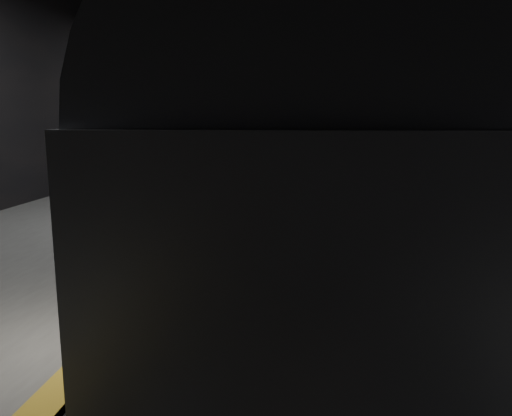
# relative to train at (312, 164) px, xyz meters

# --- Properties ---
(ground) EXTENTS (44.00, 44.00, 0.00)m
(ground) POSITION_rel_train_xyz_m (0.00, 1.97, -3.28)
(ground) COLOR black
(ground) RESTS_ON ground
(platform_left) EXTENTS (9.00, 43.80, 1.00)m
(platform_left) POSITION_rel_train_xyz_m (-7.50, 1.97, -2.78)
(platform_left) COLOR #50504D
(platform_left) RESTS_ON ground
(tactile_strip) EXTENTS (0.50, 43.80, 0.01)m
(tactile_strip) POSITION_rel_train_xyz_m (-3.25, 1.97, -2.27)
(tactile_strip) COLOR olive
(tactile_strip) RESTS_ON platform_left
(track) EXTENTS (2.40, 43.00, 0.24)m
(track) POSITION_rel_train_xyz_m (0.00, 1.97, -3.21)
(track) COLOR #3F3328
(track) RESTS_ON ground
(train) EXTENTS (3.29, 21.99, 5.88)m
(train) POSITION_rel_train_xyz_m (0.00, 0.00, 0.00)
(train) COLOR gray
(train) RESTS_ON ground
(woman) EXTENTS (0.62, 0.47, 1.53)m
(woman) POSITION_rel_train_xyz_m (-3.80, -3.90, -1.52)
(woman) COLOR tan
(woman) RESTS_ON platform_left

